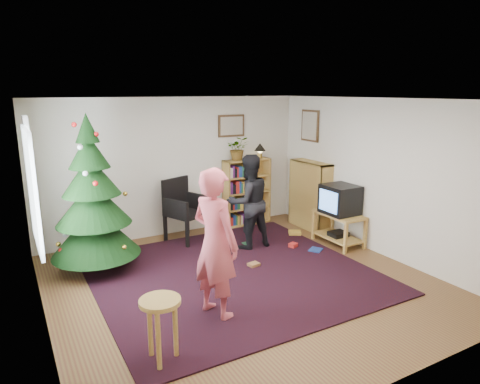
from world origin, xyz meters
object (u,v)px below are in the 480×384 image
armchair (184,206)px  potted_plant (238,148)px  christmas_tree (93,207)px  crt_tv (340,199)px  bookshelf_right (310,194)px  tv_stand (339,226)px  table_lamp (260,148)px  picture_right (310,126)px  picture_back (231,126)px  stool (160,314)px  person_by_chair (248,202)px  person_standing (215,243)px  bookshelf_back (247,191)px

armchair → potted_plant: bearing=-11.1°
christmas_tree → crt_tv: 3.99m
bookshelf_right → tv_stand: bearing=172.9°
bookshelf_right → table_lamp: (-0.62, 0.83, 0.84)m
potted_plant → table_lamp: potted_plant is taller
picture_right → picture_back: bearing=151.3°
stool → person_by_chair: person_by_chair is taller
picture_back → crt_tv: 2.49m
tv_stand → person_standing: bearing=-158.8°
table_lamp → christmas_tree: bearing=-165.2°
person_standing → table_lamp: size_ratio=6.00×
picture_back → bookshelf_back: size_ratio=0.42×
bookshelf_right → person_by_chair: 1.61m
picture_back → stool: bearing=-126.8°
tv_stand → stool: size_ratio=1.32×
christmas_tree → person_standing: (0.97, -2.03, -0.07)m
tv_stand → table_lamp: size_ratio=2.97×
picture_back → table_lamp: bearing=-13.3°
picture_right → armchair: size_ratio=0.54×
tv_stand → crt_tv: crt_tv is taller
picture_back → crt_tv: (1.07, -1.93, -1.15)m
picture_back → person_by_chair: (-0.38, -1.31, -1.15)m
crt_tv → potted_plant: bearing=119.0°
bookshelf_back → person_standing: 3.62m
bookshelf_back → potted_plant: (-0.20, 0.00, 0.86)m
picture_right → table_lamp: picture_right is taller
tv_stand → bookshelf_right: bearing=82.9°
crt_tv → armchair: armchair is taller
stool → crt_tv: bearing=24.2°
picture_right → person_by_chair: picture_right is taller
christmas_tree → bookshelf_back: (3.09, 0.90, -0.30)m
picture_right → armchair: 2.85m
tv_stand → table_lamp: (-0.50, 1.80, 1.18)m
christmas_tree → crt_tv: bearing=-13.1°
potted_plant → picture_back: bearing=117.2°
bookshelf_right → potted_plant: bearing=53.4°
picture_right → potted_plant: picture_right is taller
bookshelf_right → christmas_tree: bearing=90.9°
armchair → stool: (-1.56, -3.26, -0.08)m
crt_tv → potted_plant: 2.18m
crt_tv → bookshelf_back: bearing=113.9°
bookshelf_back → stool: bearing=-130.5°
bookshelf_back → armchair: bookshelf_back is taller
crt_tv → potted_plant: (-1.00, 1.80, 0.73)m
bookshelf_back → crt_tv: size_ratio=2.29×
bookshelf_right → crt_tv: bookshelf_right is taller
person_by_chair → potted_plant: size_ratio=3.52×
picture_back → bookshelf_right: 2.00m
tv_stand → armchair: bearing=145.1°
armchair → person_standing: size_ratio=0.62×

